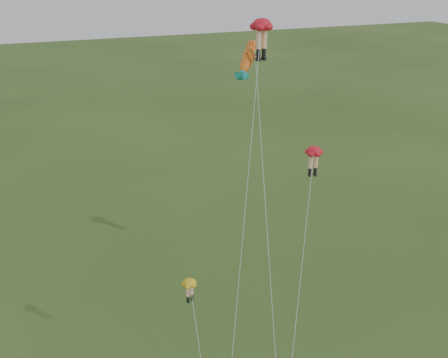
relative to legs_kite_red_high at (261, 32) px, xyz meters
name	(u,v)px	position (x,y,z in m)	size (l,w,h in m)	color
legs_kite_red_high	(261,32)	(0.00, 0.00, 0.00)	(6.94, 10.33, 20.83)	red
legs_kite_red_mid	(314,157)	(3.83, -1.11, -8.56)	(7.09, 10.02, 12.13)	red
legs_kite_yellow	(191,293)	(-7.45, -7.54, -12.66)	(1.09, 4.25, 8.07)	gold
fish_kite	(249,59)	(-0.37, 1.04, -1.78)	(4.11, 12.86, 19.52)	orange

